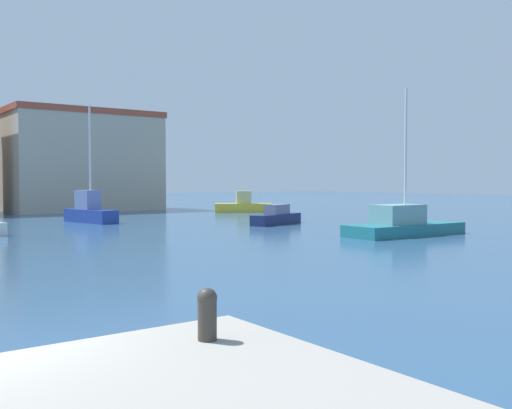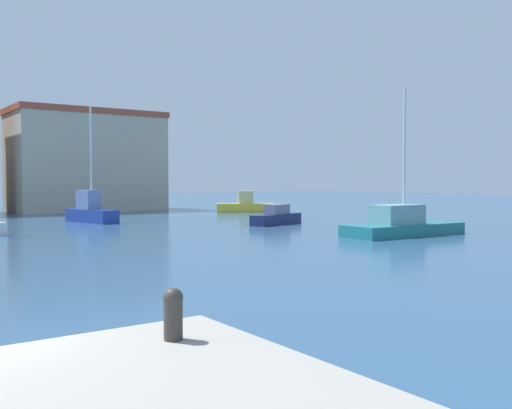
# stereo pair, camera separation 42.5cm
# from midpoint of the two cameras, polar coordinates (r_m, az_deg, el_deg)

# --- Properties ---
(water) EXTENTS (160.00, 160.00, 0.00)m
(water) POSITION_cam_midpoint_polar(r_m,az_deg,el_deg) (31.17, -6.14, -2.47)
(water) COLOR #2D5175
(water) RESTS_ON ground
(mooring_bollard) EXTENTS (0.21, 0.21, 0.54)m
(mooring_bollard) POSITION_cam_midpoint_polar(r_m,az_deg,el_deg) (6.12, -6.82, -10.39)
(mooring_bollard) COLOR #38332D
(mooring_bollard) RESTS_ON pier_quay
(motorboat_yellow_far_right) EXTENTS (4.74, 3.65, 1.75)m
(motorboat_yellow_far_right) POSITION_cam_midpoint_polar(r_m,az_deg,el_deg) (48.08, -1.50, -0.11)
(motorboat_yellow_far_right) COLOR gold
(motorboat_yellow_far_right) RESTS_ON water
(sailboat_teal_near_pier) EXTENTS (6.40, 2.35, 7.01)m
(sailboat_teal_near_pier) POSITION_cam_midpoint_polar(r_m,az_deg,el_deg) (28.59, 13.77, -1.91)
(sailboat_teal_near_pier) COLOR #1E707A
(sailboat_teal_near_pier) RESTS_ON water
(motorboat_navy_inner_mooring) EXTENTS (4.18, 2.30, 1.19)m
(motorboat_navy_inner_mooring) POSITION_cam_midpoint_polar(r_m,az_deg,el_deg) (34.71, 1.66, -1.23)
(motorboat_navy_inner_mooring) COLOR #19234C
(motorboat_navy_inner_mooring) RESTS_ON water
(sailboat_blue_behind_lamppost) EXTENTS (2.11, 4.36, 7.28)m
(sailboat_blue_behind_lamppost) POSITION_cam_midpoint_polar(r_m,az_deg,el_deg) (37.82, -16.28, -0.55)
(sailboat_blue_behind_lamppost) COLOR #233D93
(sailboat_blue_behind_lamppost) RESTS_ON water
(yacht_club) EXTENTS (12.61, 6.74, 8.61)m
(yacht_club) POSITION_cam_midpoint_polar(r_m,az_deg,el_deg) (52.60, -16.74, 4.12)
(yacht_club) COLOR #B2A893
(yacht_club) RESTS_ON ground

